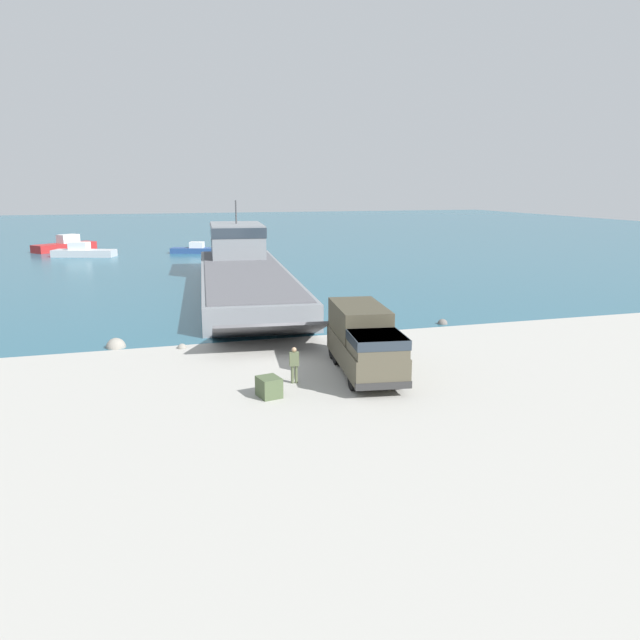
# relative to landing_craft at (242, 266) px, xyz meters

# --- Properties ---
(ground_plane) EXTENTS (240.00, 240.00, 0.00)m
(ground_plane) POSITION_rel_landing_craft_xyz_m (-2.26, -25.06, -1.82)
(ground_plane) COLOR #A8A59E
(water_surface) EXTENTS (240.00, 180.00, 0.01)m
(water_surface) POSITION_rel_landing_craft_xyz_m (-2.26, 68.76, -1.82)
(water_surface) COLOR #285B70
(water_surface) RESTS_ON ground_plane
(landing_craft) EXTENTS (11.04, 39.45, 7.59)m
(landing_craft) POSITION_rel_landing_craft_xyz_m (0.00, 0.00, 0.00)
(landing_craft) COLOR gray
(landing_craft) RESTS_ON ground_plane
(military_truck) EXTENTS (3.54, 7.98, 3.19)m
(military_truck) POSITION_rel_landing_craft_xyz_m (0.96, -29.40, -0.17)
(military_truck) COLOR #4C4738
(military_truck) RESTS_ON ground_plane
(soldier_on_ramp) EXTENTS (0.47, 0.30, 1.74)m
(soldier_on_ramp) POSITION_rel_landing_craft_xyz_m (-2.74, -30.00, -0.81)
(soldier_on_ramp) COLOR #566042
(soldier_on_ramp) RESTS_ON ground_plane
(moored_boat_a) EXTENTS (8.51, 7.64, 2.28)m
(moored_boat_a) POSITION_rel_landing_craft_xyz_m (-18.76, 38.10, -1.06)
(moored_boat_a) COLOR #B22323
(moored_boat_a) RESTS_ON ground_plane
(moored_boat_b) EXTENTS (8.29, 4.94, 1.89)m
(moored_boat_b) POSITION_rel_landing_craft_xyz_m (-15.82, 29.53, -1.20)
(moored_boat_b) COLOR #B7BABF
(moored_boat_b) RESTS_ON ground_plane
(moored_boat_c) EXTENTS (6.46, 3.96, 1.54)m
(moored_boat_c) POSITION_rel_landing_craft_xyz_m (-1.52, 29.76, -1.31)
(moored_boat_c) COLOR navy
(moored_boat_c) RESTS_ON ground_plane
(cargo_crate) EXTENTS (1.09, 1.23, 0.89)m
(cargo_crate) POSITION_rel_landing_craft_xyz_m (-4.28, -31.54, -1.38)
(cargo_crate) COLOR #475638
(cargo_crate) RESTS_ON ground_plane
(shoreline_rock_a) EXTENTS (1.11, 1.11, 1.11)m
(shoreline_rock_a) POSITION_rel_landing_craft_xyz_m (-10.90, -20.70, -1.82)
(shoreline_rock_a) COLOR gray
(shoreline_rock_a) RESTS_ON ground_plane
(shoreline_rock_b) EXTENTS (0.67, 0.67, 0.67)m
(shoreline_rock_b) POSITION_rel_landing_craft_xyz_m (9.96, -20.48, -1.82)
(shoreline_rock_b) COLOR #66605B
(shoreline_rock_b) RESTS_ON ground_plane
(shoreline_rock_c) EXTENTS (0.53, 0.53, 0.53)m
(shoreline_rock_c) POSITION_rel_landing_craft_xyz_m (-7.28, -21.93, -1.82)
(shoreline_rock_c) COLOR gray
(shoreline_rock_c) RESTS_ON ground_plane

